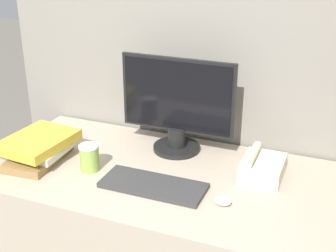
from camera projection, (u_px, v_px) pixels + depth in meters
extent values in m
cube|color=gray|center=(204.00, 106.00, 2.15)|extent=(1.95, 0.04, 1.79)
cube|color=tan|center=(172.00, 250.00, 2.02)|extent=(1.55, 0.73, 0.74)
cylinder|color=black|center=(177.00, 148.00, 2.08)|extent=(0.21, 0.21, 0.02)
cylinder|color=black|center=(177.00, 137.00, 2.06)|extent=(0.08, 0.08, 0.08)
cube|color=black|center=(178.00, 95.00, 1.98)|extent=(0.50, 0.02, 0.33)
cube|color=black|center=(177.00, 96.00, 1.98)|extent=(0.48, 0.01, 0.30)
cube|color=#333333|center=(153.00, 185.00, 1.78)|extent=(0.40, 0.16, 0.02)
ellipsoid|color=silver|center=(223.00, 201.00, 1.67)|extent=(0.06, 0.04, 0.03)
cylinder|color=#8CB247|center=(90.00, 159.00, 1.89)|extent=(0.08, 0.08, 0.10)
cylinder|color=white|center=(89.00, 146.00, 1.87)|extent=(0.08, 0.08, 0.01)
cube|color=olive|center=(38.00, 157.00, 1.98)|extent=(0.20, 0.31, 0.03)
cube|color=silver|center=(38.00, 148.00, 1.98)|extent=(0.24, 0.23, 0.03)
cube|color=gold|center=(38.00, 141.00, 1.96)|extent=(0.26, 0.32, 0.04)
cube|color=beige|center=(263.00, 168.00, 1.85)|extent=(0.16, 0.20, 0.07)
cube|color=white|center=(267.00, 164.00, 1.81)|extent=(0.07, 0.09, 0.00)
cylinder|color=beige|center=(253.00, 154.00, 1.84)|extent=(0.04, 0.18, 0.04)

